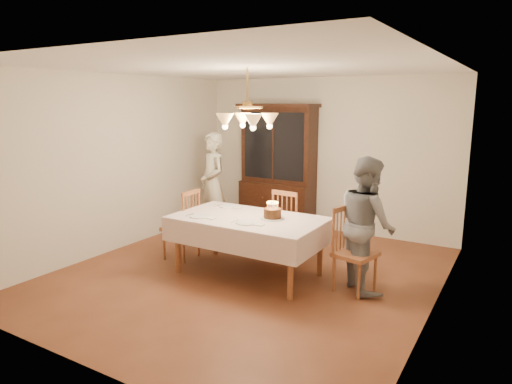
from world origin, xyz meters
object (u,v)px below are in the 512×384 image
Objects in this scene: china_hutch at (278,168)px; elderly_woman at (213,184)px; dining_table at (248,223)px; chair_far_side at (291,228)px; birthday_cake at (272,214)px.

elderly_woman is (-0.71, -0.98, -0.19)m from china_hutch.
dining_table is at bearing -10.39° from elderly_woman.
birthday_cake is (0.11, -0.75, 0.38)m from chair_far_side.
birthday_cake is (1.79, -1.19, -0.03)m from elderly_woman.
elderly_woman is at bearing -125.83° from china_hutch.
chair_far_side is (0.19, 0.84, -0.24)m from dining_table.
chair_far_side is 0.59× the size of elderly_woman.
dining_table is 1.90× the size of chair_far_side.
chair_far_side is (0.97, -1.41, -0.60)m from china_hutch.
elderly_woman is at bearing 139.26° from dining_table.
china_hutch is 1.27× the size of elderly_woman.
birthday_cake is (0.31, 0.09, 0.14)m from dining_table.
china_hutch is 2.43m from birthday_cake.
chair_far_side is at bearing 15.81° from elderly_woman.
elderly_woman is at bearing 165.46° from chair_far_side.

